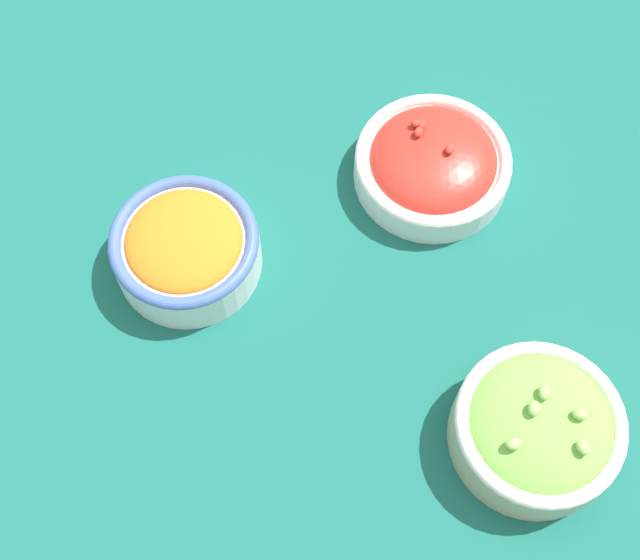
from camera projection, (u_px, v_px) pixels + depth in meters
The scene contains 4 objects.
ground_plane at pixel (320, 294), 0.81m from camera, with size 3.00×3.00×0.00m, color #196056.
bowl_lettuce at pixel (537, 428), 0.73m from camera, with size 0.14×0.14×0.07m.
bowl_carrots at pixel (186, 248), 0.80m from camera, with size 0.13×0.13×0.06m.
bowl_cherry_tomatoes at pixel (433, 163), 0.84m from camera, with size 0.15×0.15×0.06m.
Camera 1 is at (0.07, -0.33, 0.74)m, focal length 50.00 mm.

